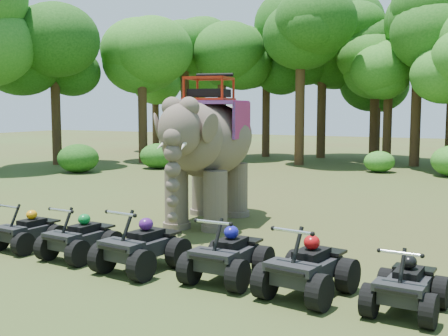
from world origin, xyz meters
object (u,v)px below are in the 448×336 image
(elephant, at_px, (208,148))
(atv_5, at_px, (407,278))
(atv_1, at_px, (80,231))
(atv_3, at_px, (228,248))
(atv_2, at_px, (141,239))
(atv_4, at_px, (308,259))
(atv_0, at_px, (27,225))

(elephant, bearing_deg, atv_5, -47.85)
(atv_1, height_order, atv_3, atv_3)
(elephant, height_order, atv_5, elephant)
(atv_2, bearing_deg, atv_1, -178.50)
(atv_4, bearing_deg, atv_5, 6.33)
(elephant, xyz_separation_m, atv_1, (-0.71, -4.93, -1.60))
(atv_0, height_order, atv_3, atv_3)
(atv_0, relative_size, atv_2, 0.85)
(atv_2, relative_size, atv_4, 1.00)
(atv_3, xyz_separation_m, atv_5, (3.46, -0.27, -0.07))
(atv_4, xyz_separation_m, atv_5, (1.75, -0.09, -0.09))
(atv_1, relative_size, atv_2, 0.91)
(atv_3, bearing_deg, atv_4, -3.74)
(elephant, distance_m, atv_5, 8.49)
(atv_3, xyz_separation_m, atv_4, (1.71, -0.18, 0.02))
(atv_3, bearing_deg, elephant, 123.98)
(atv_1, bearing_deg, elephant, 87.27)
(atv_2, height_order, atv_5, atv_2)
(atv_2, relative_size, atv_5, 1.15)
(elephant, relative_size, atv_1, 3.19)
(atv_5, bearing_deg, atv_1, -177.71)
(elephant, relative_size, atv_5, 3.33)
(atv_0, relative_size, atv_5, 0.98)
(atv_3, height_order, atv_4, atv_4)
(atv_1, bearing_deg, atv_2, -0.48)
(atv_1, xyz_separation_m, atv_5, (7.22, -0.27, -0.03))
(atv_2, xyz_separation_m, atv_3, (1.94, 0.19, -0.02))
(atv_2, height_order, atv_4, same)
(atv_5, bearing_deg, atv_4, -178.54)
(elephant, height_order, atv_0, elephant)
(atv_0, xyz_separation_m, atv_3, (5.48, -0.10, 0.09))
(atv_0, height_order, atv_5, atv_5)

